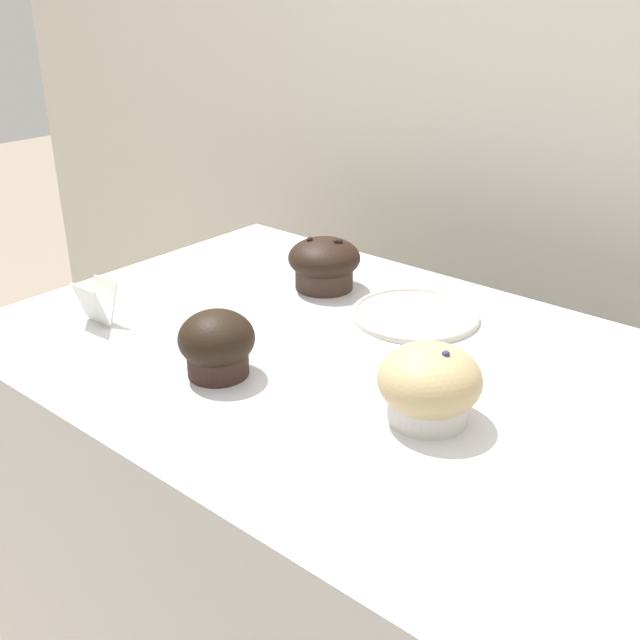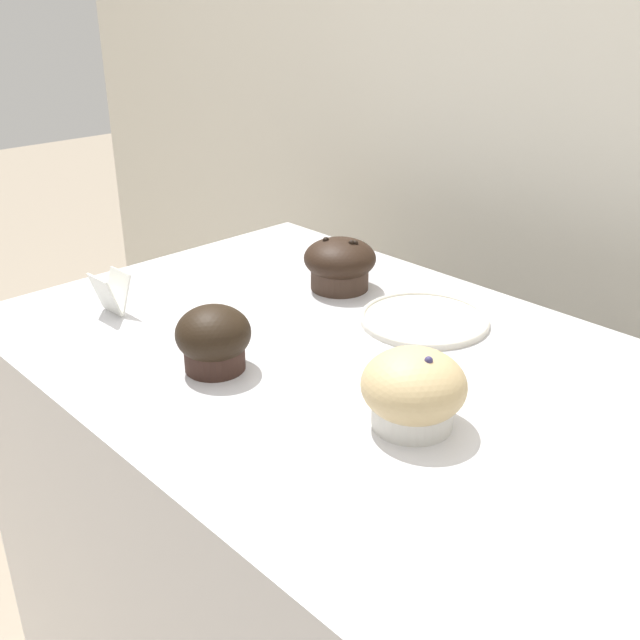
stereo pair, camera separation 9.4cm
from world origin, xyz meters
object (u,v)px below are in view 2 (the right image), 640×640
object	(u,v)px
muffin_back_right	(340,263)
muffin_back_left	(214,339)
muffin_front_center	(413,391)
serving_plate	(424,319)

from	to	relation	value
muffin_back_right	muffin_back_left	bearing A→B (deg)	-75.03
muffin_front_center	serving_plate	world-z (taller)	muffin_front_center
muffin_back_right	muffin_front_center	bearing A→B (deg)	-33.44
muffin_back_left	muffin_back_right	world-z (taller)	same
muffin_front_center	muffin_back_left	world-z (taller)	muffin_front_center
muffin_front_center	muffin_back_left	xyz separation A→B (m)	(-0.25, -0.08, -0.00)
serving_plate	muffin_front_center	bearing A→B (deg)	-53.65
muffin_front_center	serving_plate	size ratio (longest dim) A/B	0.63
muffin_back_left	muffin_front_center	bearing A→B (deg)	17.45
muffin_front_center	muffin_back_right	size ratio (longest dim) A/B	1.02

